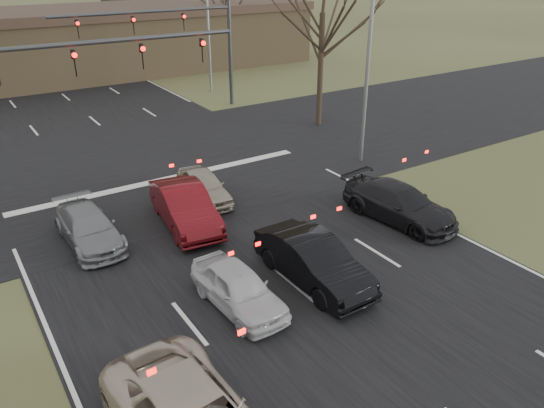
{
  "coord_description": "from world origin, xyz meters",
  "views": [
    {
      "loc": [
        -8.02,
        -8.14,
        9.27
      ],
      "look_at": [
        0.34,
        4.7,
        2.0
      ],
      "focal_mm": 35.0,
      "sensor_mm": 36.0,
      "label": 1
    }
  ],
  "objects_px": {
    "car_charcoal_sedan": "(399,203)",
    "car_grey_ahead": "(89,228)",
    "mast_arm_near": "(18,81)",
    "car_white_sedan": "(238,288)",
    "streetlight_right_near": "(366,44)",
    "streetlight_right_far": "(205,12)",
    "building": "(64,44)",
    "car_silver_ahead": "(204,186)",
    "car_black_hatch": "(313,261)",
    "mast_arm_far": "(189,30)",
    "car_red_ahead": "(185,207)"
  },
  "relations": [
    {
      "from": "streetlight_right_near",
      "to": "streetlight_right_far",
      "type": "xyz_separation_m",
      "value": [
        0.5,
        17.0,
        0.0
      ]
    },
    {
      "from": "mast_arm_far",
      "to": "car_silver_ahead",
      "type": "height_order",
      "value": "mast_arm_far"
    },
    {
      "from": "car_charcoal_sedan",
      "to": "mast_arm_near",
      "type": "bearing_deg",
      "value": 135.62
    },
    {
      "from": "mast_arm_far",
      "to": "car_grey_ahead",
      "type": "relative_size",
      "value": 2.71
    },
    {
      "from": "car_grey_ahead",
      "to": "car_white_sedan",
      "type": "bearing_deg",
      "value": -68.25
    },
    {
      "from": "car_charcoal_sedan",
      "to": "car_grey_ahead",
      "type": "distance_m",
      "value": 11.38
    },
    {
      "from": "building",
      "to": "car_silver_ahead",
      "type": "bearing_deg",
      "value": -93.07
    },
    {
      "from": "streetlight_right_far",
      "to": "car_silver_ahead",
      "type": "height_order",
      "value": "streetlight_right_far"
    },
    {
      "from": "mast_arm_near",
      "to": "car_charcoal_sedan",
      "type": "bearing_deg",
      "value": -37.54
    },
    {
      "from": "streetlight_right_far",
      "to": "mast_arm_near",
      "type": "bearing_deg",
      "value": -136.11
    },
    {
      "from": "building",
      "to": "car_white_sedan",
      "type": "bearing_deg",
      "value": -96.42
    },
    {
      "from": "car_charcoal_sedan",
      "to": "building",
      "type": "bearing_deg",
      "value": 89.83
    },
    {
      "from": "streetlight_right_near",
      "to": "mast_arm_near",
      "type": "bearing_deg",
      "value": 167.95
    },
    {
      "from": "streetlight_right_far",
      "to": "car_red_ahead",
      "type": "distance_m",
      "value": 21.79
    },
    {
      "from": "mast_arm_far",
      "to": "car_white_sedan",
      "type": "bearing_deg",
      "value": -112.07
    },
    {
      "from": "streetlight_right_far",
      "to": "car_grey_ahead",
      "type": "distance_m",
      "value": 23.18
    },
    {
      "from": "building",
      "to": "car_black_hatch",
      "type": "bearing_deg",
      "value": -92.22
    },
    {
      "from": "mast_arm_near",
      "to": "car_charcoal_sedan",
      "type": "xyz_separation_m",
      "value": [
        11.16,
        -8.57,
        -4.39
      ]
    },
    {
      "from": "car_white_sedan",
      "to": "car_red_ahead",
      "type": "bearing_deg",
      "value": 78.31
    },
    {
      "from": "mast_arm_far",
      "to": "streetlight_right_near",
      "type": "bearing_deg",
      "value": -78.53
    },
    {
      "from": "mast_arm_near",
      "to": "car_black_hatch",
      "type": "distance_m",
      "value": 12.51
    },
    {
      "from": "car_black_hatch",
      "to": "car_grey_ahead",
      "type": "xyz_separation_m",
      "value": [
        -5.11,
        6.21,
        -0.14
      ]
    },
    {
      "from": "car_black_hatch",
      "to": "building",
      "type": "bearing_deg",
      "value": 86.91
    },
    {
      "from": "streetlight_right_near",
      "to": "car_grey_ahead",
      "type": "distance_m",
      "value": 14.23
    },
    {
      "from": "car_red_ahead",
      "to": "car_grey_ahead",
      "type": "bearing_deg",
      "value": 177.6
    },
    {
      "from": "car_charcoal_sedan",
      "to": "car_grey_ahead",
      "type": "bearing_deg",
      "value": 149.18
    },
    {
      "from": "mast_arm_far",
      "to": "mast_arm_near",
      "type": "bearing_deg",
      "value": -138.78
    },
    {
      "from": "mast_arm_far",
      "to": "car_grey_ahead",
      "type": "distance_m",
      "value": 18.1
    },
    {
      "from": "mast_arm_far",
      "to": "car_red_ahead",
      "type": "xyz_separation_m",
      "value": [
        -7.26,
        -14.54,
        -4.26
      ]
    },
    {
      "from": "streetlight_right_far",
      "to": "car_charcoal_sedan",
      "type": "bearing_deg",
      "value": -98.55
    },
    {
      "from": "car_red_ahead",
      "to": "streetlight_right_near",
      "type": "bearing_deg",
      "value": 16.2
    },
    {
      "from": "building",
      "to": "car_charcoal_sedan",
      "type": "height_order",
      "value": "building"
    },
    {
      "from": "car_black_hatch",
      "to": "car_red_ahead",
      "type": "distance_m",
      "value": 5.87
    },
    {
      "from": "car_white_sedan",
      "to": "car_silver_ahead",
      "type": "bearing_deg",
      "value": 68.33
    },
    {
      "from": "streetlight_right_far",
      "to": "car_black_hatch",
      "type": "bearing_deg",
      "value": -109.77
    },
    {
      "from": "mast_arm_far",
      "to": "car_charcoal_sedan",
      "type": "distance_m",
      "value": 19.07
    },
    {
      "from": "streetlight_right_near",
      "to": "car_charcoal_sedan",
      "type": "height_order",
      "value": "streetlight_right_near"
    },
    {
      "from": "streetlight_right_near",
      "to": "streetlight_right_far",
      "type": "height_order",
      "value": "same"
    },
    {
      "from": "car_charcoal_sedan",
      "to": "car_red_ahead",
      "type": "xyz_separation_m",
      "value": [
        -7.0,
        4.04,
        0.07
      ]
    },
    {
      "from": "car_white_sedan",
      "to": "car_silver_ahead",
      "type": "relative_size",
      "value": 1.0
    },
    {
      "from": "car_black_hatch",
      "to": "car_grey_ahead",
      "type": "relative_size",
      "value": 1.09
    },
    {
      "from": "streetlight_right_far",
      "to": "car_grey_ahead",
      "type": "bearing_deg",
      "value": -127.54
    },
    {
      "from": "streetlight_right_far",
      "to": "car_red_ahead",
      "type": "xyz_separation_m",
      "value": [
        -10.39,
        -18.54,
        -4.83
      ]
    },
    {
      "from": "streetlight_right_far",
      "to": "car_grey_ahead",
      "type": "xyz_separation_m",
      "value": [
        -13.79,
        -17.95,
        -4.99
      ]
    },
    {
      "from": "building",
      "to": "mast_arm_near",
      "type": "bearing_deg",
      "value": -106.13
    },
    {
      "from": "car_white_sedan",
      "to": "car_black_hatch",
      "type": "xyz_separation_m",
      "value": [
        2.58,
        -0.12,
        0.12
      ]
    },
    {
      "from": "building",
      "to": "mast_arm_far",
      "type": "distance_m",
      "value": 15.75
    },
    {
      "from": "streetlight_right_near",
      "to": "car_red_ahead",
      "type": "distance_m",
      "value": 11.12
    },
    {
      "from": "car_grey_ahead",
      "to": "mast_arm_near",
      "type": "bearing_deg",
      "value": 100.05
    },
    {
      "from": "car_black_hatch",
      "to": "car_white_sedan",
      "type": "bearing_deg",
      "value": 176.47
    }
  ]
}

